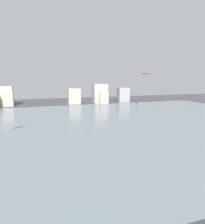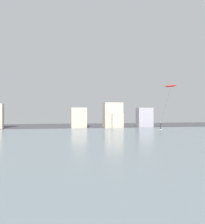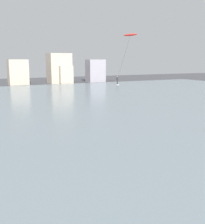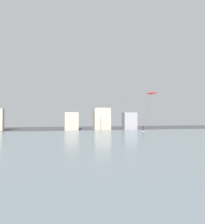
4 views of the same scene
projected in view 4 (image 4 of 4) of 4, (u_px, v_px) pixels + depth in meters
name	position (u px, v px, depth m)	size (l,w,h in m)	color
water_bay	(71.00, 143.00, 30.89)	(84.00, 52.00, 0.10)	gray
far_shore_buildings	(69.00, 121.00, 59.56)	(44.12, 5.78, 6.27)	beige
kitesurfer_red	(150.00, 98.00, 52.02)	(2.80, 4.58, 9.71)	silver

